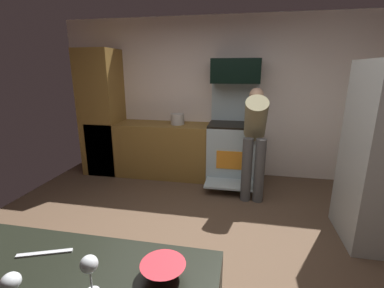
% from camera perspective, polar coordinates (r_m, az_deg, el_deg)
% --- Properties ---
extents(ground_plane, '(5.20, 4.80, 0.02)m').
position_cam_1_polar(ground_plane, '(2.91, -1.34, -22.19)').
color(ground_plane, brown).
extents(wall_back, '(5.20, 0.12, 2.60)m').
position_cam_1_polar(wall_back, '(4.64, 4.82, 9.62)').
color(wall_back, silver).
rests_on(wall_back, ground).
extents(lower_cabinet_run, '(2.40, 0.60, 0.90)m').
position_cam_1_polar(lower_cabinet_run, '(4.65, -7.02, -1.14)').
color(lower_cabinet_run, olive).
rests_on(lower_cabinet_run, ground).
extents(cabinet_column, '(0.60, 0.60, 2.10)m').
position_cam_1_polar(cabinet_column, '(4.92, -18.48, 6.27)').
color(cabinet_column, olive).
rests_on(cabinet_column, ground).
extents(oven_range, '(0.76, 1.02, 1.57)m').
position_cam_1_polar(oven_range, '(4.40, 8.52, -1.27)').
color(oven_range, '#ADC2C8').
rests_on(oven_range, ground).
extents(microwave, '(0.74, 0.38, 0.37)m').
position_cam_1_polar(microwave, '(4.31, 9.26, 15.04)').
color(microwave, black).
rests_on(microwave, oven_range).
extents(person_cook, '(0.31, 0.64, 1.53)m').
position_cam_1_polar(person_cook, '(3.77, 13.18, 1.85)').
color(person_cook, '#4C4C4C').
rests_on(person_cook, ground).
extents(mixing_bowl_small, '(0.20, 0.20, 0.06)m').
position_cam_1_polar(mixing_bowl_small, '(1.29, -6.14, -25.07)').
color(mixing_bowl_small, red).
rests_on(mixing_bowl_small, counter_island).
extents(wine_glass_mid, '(0.07, 0.07, 0.14)m').
position_cam_1_polar(wine_glass_mid, '(1.31, -33.99, -23.28)').
color(wine_glass_mid, silver).
rests_on(wine_glass_mid, counter_island).
extents(wine_glass_far, '(0.07, 0.07, 0.17)m').
position_cam_1_polar(wine_glass_far, '(1.22, -20.96, -23.03)').
color(wine_glass_far, silver).
rests_on(wine_glass_far, counter_island).
extents(knife_chef, '(0.25, 0.12, 0.01)m').
position_cam_1_polar(knife_chef, '(1.59, -28.78, -19.62)').
color(knife_chef, '#B7BABF').
rests_on(knife_chef, counter_island).
extents(stock_pot, '(0.22, 0.22, 0.18)m').
position_cam_1_polar(stock_pot, '(4.43, -3.11, 5.30)').
color(stock_pot, beige).
rests_on(stock_pot, lower_cabinet_run).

